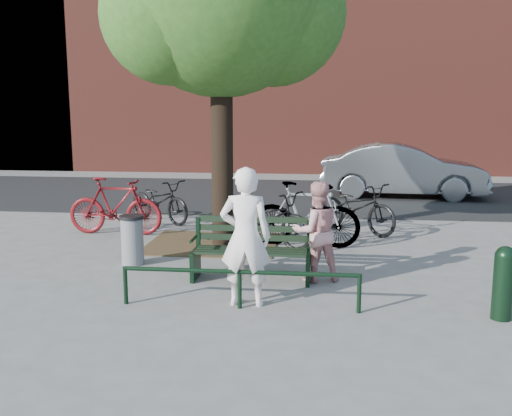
# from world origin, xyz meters

# --- Properties ---
(ground) EXTENTS (90.00, 90.00, 0.00)m
(ground) POSITION_xyz_m (0.00, 0.00, 0.00)
(ground) COLOR gray
(ground) RESTS_ON ground
(dirt_pit) EXTENTS (2.40, 2.00, 0.02)m
(dirt_pit) POSITION_xyz_m (-1.00, 2.20, 0.01)
(dirt_pit) COLOR brown
(dirt_pit) RESTS_ON ground
(road) EXTENTS (40.00, 7.00, 0.01)m
(road) POSITION_xyz_m (0.00, 8.50, 0.01)
(road) COLOR black
(road) RESTS_ON ground
(townhouse_row) EXTENTS (45.00, 4.00, 14.00)m
(townhouse_row) POSITION_xyz_m (0.17, 16.00, 6.25)
(townhouse_row) COLOR brown
(townhouse_row) RESTS_ON ground
(park_bench) EXTENTS (1.74, 0.54, 0.97)m
(park_bench) POSITION_xyz_m (-0.00, 0.08, 0.48)
(park_bench) COLOR black
(park_bench) RESTS_ON ground
(guard_railing) EXTENTS (3.06, 0.06, 0.51)m
(guard_railing) POSITION_xyz_m (0.00, -1.20, 0.40)
(guard_railing) COLOR black
(guard_railing) RESTS_ON ground
(person_left) EXTENTS (0.66, 0.44, 1.80)m
(person_left) POSITION_xyz_m (0.06, -1.05, 0.90)
(person_left) COLOR white
(person_left) RESTS_ON ground
(person_right) EXTENTS (0.86, 0.75, 1.48)m
(person_right) POSITION_xyz_m (0.95, 0.12, 0.74)
(person_right) COLOR #D69593
(person_right) RESTS_ON ground
(bollard) EXTENTS (0.24, 0.24, 0.91)m
(bollard) POSITION_xyz_m (3.20, -1.22, 0.49)
(bollard) COLOR black
(bollard) RESTS_ON ground
(litter_bin) EXTENTS (0.40, 0.40, 0.81)m
(litter_bin) POSITION_xyz_m (-2.03, 0.67, 0.41)
(litter_bin) COLOR gray
(litter_bin) RESTS_ON ground
(bicycle_a) EXTENTS (1.90, 1.56, 0.97)m
(bicycle_a) POSITION_xyz_m (-2.57, 4.13, 0.49)
(bicycle_a) COLOR black
(bicycle_a) RESTS_ON ground
(bicycle_b) EXTENTS (1.94, 0.57, 1.16)m
(bicycle_b) POSITION_xyz_m (-3.10, 2.82, 0.58)
(bicycle_b) COLOR #5E0D11
(bicycle_b) RESTS_ON ground
(bicycle_c) EXTENTS (2.04, 1.68, 1.05)m
(bicycle_c) POSITION_xyz_m (0.04, 2.20, 0.52)
(bicycle_c) COLOR black
(bicycle_c) RESTS_ON ground
(bicycle_d) EXTENTS (2.05, 0.74, 1.21)m
(bicycle_d) POSITION_xyz_m (0.73, 2.20, 0.60)
(bicycle_d) COLOR gray
(bicycle_d) RESTS_ON ground
(bicycle_e) EXTENTS (1.93, 1.85, 1.04)m
(bicycle_e) POSITION_xyz_m (1.73, 3.57, 0.52)
(bicycle_e) COLOR black
(bicycle_e) RESTS_ON ground
(parked_car) EXTENTS (4.73, 1.97, 1.52)m
(parked_car) POSITION_xyz_m (3.34, 8.50, 0.76)
(parked_car) COLOR slate
(parked_car) RESTS_ON ground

